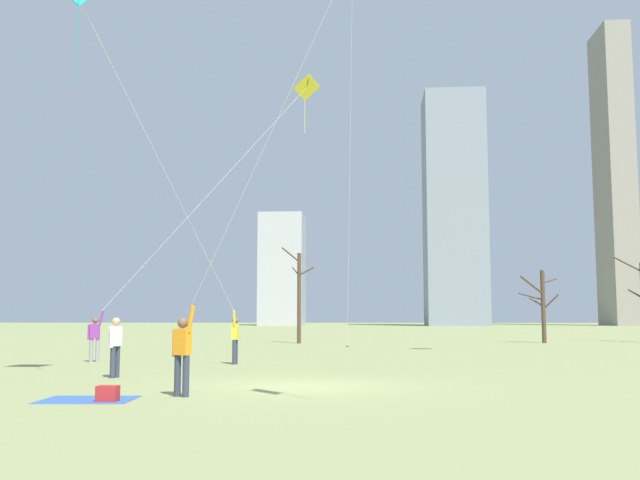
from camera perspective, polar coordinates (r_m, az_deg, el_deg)
The scene contains 11 objects.
ground_plane at distance 17.41m, azimuth -1.38°, elevation -11.49°, with size 400.00×400.00×0.00m, color #848E56.
kite_flyer_midfield_right_teal at distance 23.75m, azimuth -9.63°, elevation -1.34°, with size 3.84×8.35×11.21m.
kite_flyer_far_back_white at distance 13.99m, azimuth -7.04°, elevation -0.06°, with size 5.80×5.84×10.92m.
kite_flyer_foreground_right_yellow at distance 27.93m, azimuth -14.69°, elevation -4.10°, with size 8.34×3.41×11.65m.
bystander_watching_nearby at distance 20.49m, azimuth -15.88°, elevation -7.92°, with size 0.27×0.50×1.62m.
picnic_spot at distance 15.03m, azimuth -17.07°, elevation -11.72°, with size 1.88×1.51×0.31m.
bare_tree_right_of_center at distance 45.51m, azimuth -1.68°, elevation -4.38°, with size 2.09×2.33×6.02m.
bare_tree_left_of_center at distance 48.20m, azimuth 17.18°, elevation -4.82°, with size 2.69×2.29×4.62m.
skyline_mid_tower_left at distance 147.14m, azimuth -2.99°, elevation -2.37°, with size 8.81×10.16×22.56m.
skyline_tall_tower at distance 157.93m, azimuth 22.25°, elevation 4.78°, with size 5.10×11.65×60.54m.
skyline_slender_spire at distance 143.24m, azimuth 10.57°, elevation 2.42°, with size 11.49×11.77×45.35m.
Camera 1 is at (1.60, -17.26, 1.63)m, focal length 40.45 mm.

